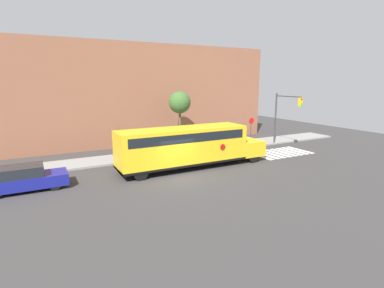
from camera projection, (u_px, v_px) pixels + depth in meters
The scene contains 9 objects.
ground_plane at pixel (180, 177), 20.52m from camera, with size 60.00×60.00×0.00m, color #3A3838.
sidewalk_strip at pixel (148, 155), 26.12m from camera, with size 44.00×3.00×0.15m.
building_backdrop at pixel (125, 95), 30.71m from camera, with size 32.00×4.00×10.14m.
crosswalk_stripes at pixel (281, 153), 27.40m from camera, with size 5.40×3.20×0.01m.
school_bus at pixel (188, 145), 22.25m from camera, with size 11.78×2.57×3.08m.
parked_car at pixel (24, 179), 17.74m from camera, with size 4.65×1.81×1.53m.
stop_sign at pixel (251, 128), 30.19m from camera, with size 0.60×0.10×2.83m.
traffic_light at pixel (284, 112), 29.62m from camera, with size 0.28×3.34×5.24m.
tree_near_sidewalk at pixel (180, 103), 28.98m from camera, with size 2.13×2.13×5.49m.
Camera 1 is at (-8.52, -17.70, 6.39)m, focal length 28.00 mm.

